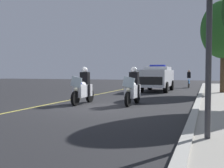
{
  "coord_description": "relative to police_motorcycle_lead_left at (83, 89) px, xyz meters",
  "views": [
    {
      "loc": [
        10.34,
        4.35,
        1.47
      ],
      "look_at": [
        -1.81,
        0.0,
        0.9
      ],
      "focal_mm": 42.65,
      "sensor_mm": 36.0,
      "label": 1
    }
  ],
  "objects": [
    {
      "name": "ground_plane",
      "position": [
        0.79,
        1.06,
        -0.7
      ],
      "size": [
        80.0,
        80.0,
        0.0
      ],
      "primitive_type": "plane",
      "color": "#28282B"
    },
    {
      "name": "curb_strip",
      "position": [
        0.79,
        5.04,
        -0.62
      ],
      "size": [
        48.0,
        0.24,
        0.15
      ],
      "primitive_type": "cube",
      "color": "#B7B5AD",
      "rests_on": "ground"
    },
    {
      "name": "lane_stripe_center",
      "position": [
        0.79,
        -1.42,
        -0.7
      ],
      "size": [
        48.0,
        0.12,
        0.01
      ],
      "primitive_type": "cube",
      "color": "#E0D14C",
      "rests_on": "ground"
    },
    {
      "name": "police_motorcycle_lead_left",
      "position": [
        0.0,
        0.0,
        0.0
      ],
      "size": [
        2.14,
        0.56,
        1.72
      ],
      "color": "black",
      "rests_on": "ground"
    },
    {
      "name": "police_motorcycle_lead_right",
      "position": [
        -0.45,
        2.26,
        0.0
      ],
      "size": [
        2.14,
        0.56,
        1.72
      ],
      "color": "black",
      "rests_on": "ground"
    },
    {
      "name": "police_suv",
      "position": [
        -9.46,
        1.78,
        0.37
      ],
      "size": [
        4.92,
        2.11,
        2.05
      ],
      "color": "silver",
      "rests_on": "ground"
    },
    {
      "name": "cyclist_background",
      "position": [
        -14.99,
        3.79,
        0.14
      ],
      "size": [
        1.76,
        0.32,
        1.69
      ],
      "color": "black",
      "rests_on": "ground"
    },
    {
      "name": "tree_far_back",
      "position": [
        -8.41,
        6.42,
        3.63
      ],
      "size": [
        3.02,
        3.02,
        6.21
      ],
      "color": "#4C3823",
      "rests_on": "sidewalk_strip"
    }
  ]
}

